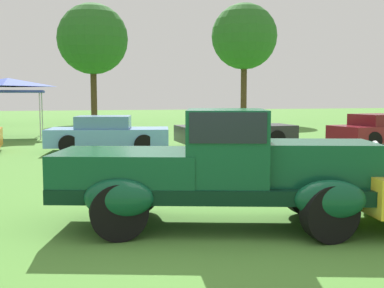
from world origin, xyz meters
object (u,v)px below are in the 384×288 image
(show_car_burgundy, at_px, (380,130))
(show_car_charcoal, at_px, (235,131))
(feature_pickup_truck, at_px, (220,167))
(show_car_skyblue, at_px, (108,134))
(canopy_tent_left_field, at_px, (8,84))

(show_car_burgundy, bearing_deg, show_car_charcoal, 165.24)
(feature_pickup_truck, height_order, show_car_skyblue, feature_pickup_truck)
(show_car_charcoal, relative_size, show_car_burgundy, 1.09)
(feature_pickup_truck, height_order, show_car_burgundy, feature_pickup_truck)
(show_car_skyblue, bearing_deg, canopy_tent_left_field, 118.96)
(show_car_skyblue, height_order, show_car_charcoal, same)
(show_car_charcoal, bearing_deg, canopy_tent_left_field, 143.37)
(show_car_charcoal, height_order, canopy_tent_left_field, canopy_tent_left_field)
(feature_pickup_truck, relative_size, show_car_skyblue, 1.11)
(show_car_skyblue, bearing_deg, show_car_charcoal, 5.53)
(show_car_charcoal, xyz_separation_m, canopy_tent_left_field, (-8.58, 6.38, 1.82))
(show_car_skyblue, relative_size, show_car_charcoal, 0.98)
(show_car_charcoal, bearing_deg, show_car_burgundy, -14.76)
(feature_pickup_truck, height_order, canopy_tent_left_field, canopy_tent_left_field)
(show_car_burgundy, height_order, canopy_tent_left_field, canopy_tent_left_field)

